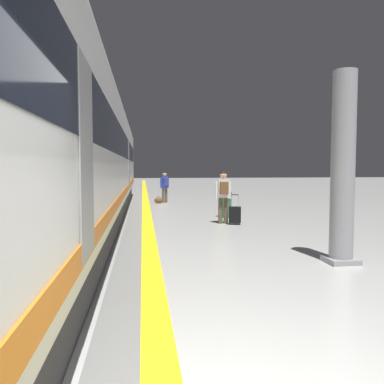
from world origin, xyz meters
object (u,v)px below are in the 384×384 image
Objects in this scene: platform_pillar at (343,172)px; waste_bin at (226,205)px; duffel_bag_mid at (159,200)px; suitcase_near at (235,215)px; high_speed_train at (55,137)px; passenger_near at (223,193)px; passenger_mid at (165,184)px.

platform_pillar is 6.99m from waste_bin.
suitcase_near is at bearing -74.43° from duffel_bag_mid.
high_speed_train is 21.31× the size of passenger_near.
waste_bin is (2.17, -5.72, 0.30)m from duffel_bag_mid.
duffel_bag_mid is (2.81, 9.95, -2.35)m from high_speed_train.
passenger_mid is at bearing 72.99° from high_speed_train.
passenger_near is 7.50m from duffel_bag_mid.
waste_bin is (-0.77, 6.84, -1.27)m from platform_pillar.
high_speed_train is at bearing -153.38° from suitcase_near.
passenger_near is at bearing -104.77° from waste_bin.
duffel_bag_mid is 6.12m from waste_bin.
passenger_mid is at bearing 107.04° from waste_bin.
high_speed_train reaches higher than suitcase_near.
waste_bin is at bearing 40.38° from high_speed_train.
passenger_mid is 0.89m from duffel_bag_mid.
high_speed_train reaches higher than duffel_bag_mid.
passenger_near is at bearing 141.32° from suitcase_near.
platform_pillar is at bearing -83.59° from waste_bin.
duffel_bag_mid is 12.99m from platform_pillar.
high_speed_train is at bearing -139.62° from waste_bin.
high_speed_train is 5.53m from passenger_near.
duffel_bag_mid is (-1.77, 7.24, -0.84)m from passenger_near.
suitcase_near is 0.27× the size of platform_pillar.
passenger_near is 1.07× the size of passenger_mid.
waste_bin is (0.40, 1.52, -0.54)m from passenger_near.
suitcase_near is 0.61× the size of passenger_mid.
passenger_mid reaches higher than duffel_bag_mid.
high_speed_train is 10.60m from duffel_bag_mid.
passenger_near is 7.67m from passenger_mid.
passenger_mid is (3.13, 10.25, -1.58)m from high_speed_train.
duffel_bag_mid is (-2.09, 7.50, -0.16)m from suitcase_near.
high_speed_train reaches higher than passenger_near.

